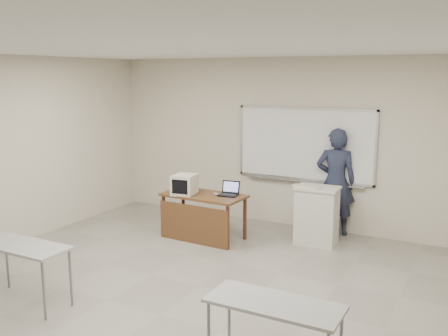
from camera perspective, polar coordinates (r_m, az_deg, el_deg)
The scene contains 10 objects.
floor at distance 5.96m, azimuth -7.36°, elevation -16.35°, with size 7.00×8.00×0.01m, color gray.
whiteboard at distance 8.82m, azimuth 9.20°, elevation 2.57°, with size 2.48×0.10×1.31m.
student_desks at distance 4.76m, azimuth -17.38°, elevation -15.04°, with size 4.40×2.20×0.73m.
instructor_desk at distance 8.21m, azimuth -2.70°, elevation -4.65°, with size 1.37×0.68×0.75m.
podium at distance 8.16m, azimuth 10.54°, elevation -5.36°, with size 0.67×0.49×0.94m.
crt_monitor at distance 8.26m, azimuth -4.54°, elevation -1.88°, with size 0.36×0.41×0.34m.
laptop at distance 8.17m, azimuth 0.64°, elevation -2.74°, with size 0.30×0.28×0.22m.
mouse at distance 8.19m, azimuth -0.94°, elevation -2.99°, with size 0.09×0.06×0.04m, color #A3A8AB.
keyboard at distance 7.98m, azimuth 9.37°, elevation -2.13°, with size 0.45×0.15×0.03m, color beige.
presenter at distance 8.65m, azimuth 12.64°, elevation -1.53°, with size 0.67×0.44×1.83m, color black.
Camera 1 is at (3.14, -4.30, 2.69)m, focal length 40.00 mm.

